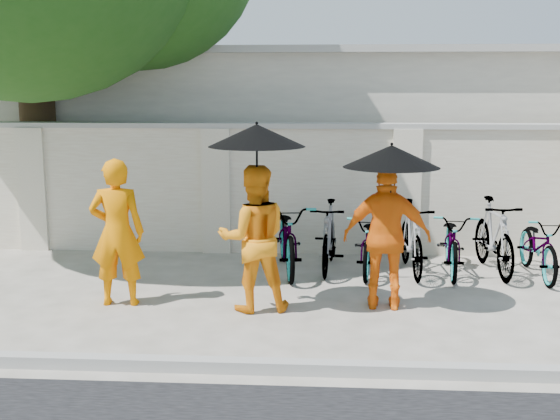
{
  "coord_description": "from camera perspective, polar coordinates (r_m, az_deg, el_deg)",
  "views": [
    {
      "loc": [
        0.74,
        -7.91,
        2.66
      ],
      "look_at": [
        0.16,
        0.86,
        1.1
      ],
      "focal_mm": 45.0,
      "sensor_mm": 36.0,
      "label": 1
    }
  ],
  "objects": [
    {
      "name": "bike_0",
      "position": [
        10.1,
        0.65,
        -2.18
      ],
      "size": [
        0.95,
        2.04,
        1.03
      ],
      "primitive_type": "imported",
      "rotation": [
        0.0,
        0.0,
        0.14
      ],
      "color": "slate",
      "rests_on": "ground"
    },
    {
      "name": "monk_right",
      "position": [
        8.46,
        8.68,
        -2.18
      ],
      "size": [
        1.07,
        0.52,
        1.76
      ],
      "primitive_type": "imported",
      "rotation": [
        0.0,
        0.0,
        3.06
      ],
      "color": "orange",
      "rests_on": "ground"
    },
    {
      "name": "bike_1",
      "position": [
        10.21,
        3.99,
        -2.15
      ],
      "size": [
        0.63,
        1.72,
        1.01
      ],
      "primitive_type": "imported",
      "rotation": [
        0.0,
        0.0,
        -0.09
      ],
      "color": "slate",
      "rests_on": "ground"
    },
    {
      "name": "monk_center",
      "position": [
        8.32,
        -2.14,
        -2.32
      ],
      "size": [
        0.97,
        0.82,
        1.75
      ],
      "primitive_type": "imported",
      "rotation": [
        0.0,
        0.0,
        3.34
      ],
      "color": "orange",
      "rests_on": "ground"
    },
    {
      "name": "bike_5",
      "position": [
        10.48,
        16.99,
        -2.06
      ],
      "size": [
        0.63,
        1.82,
        1.07
      ],
      "primitive_type": "imported",
      "rotation": [
        0.0,
        0.0,
        0.07
      ],
      "color": "slate",
      "rests_on": "ground"
    },
    {
      "name": "building_behind",
      "position": [
        15.0,
        8.62,
        5.91
      ],
      "size": [
        14.0,
        6.0,
        3.2
      ],
      "primitive_type": "cube",
      "color": "beige",
      "rests_on": "ground"
    },
    {
      "name": "bike_4",
      "position": [
        10.32,
        13.86,
        -2.55
      ],
      "size": [
        0.78,
        1.79,
        0.91
      ],
      "primitive_type": "imported",
      "rotation": [
        0.0,
        0.0,
        -0.1
      ],
      "color": "slate",
      "rests_on": "ground"
    },
    {
      "name": "ground",
      "position": [
        8.37,
        -1.52,
        -8.46
      ],
      "size": [
        80.0,
        80.0,
        0.0
      ],
      "primitive_type": "plane",
      "color": "#B6AD9F"
    },
    {
      "name": "bike_6",
      "position": [
        10.5,
        20.3,
        -2.75
      ],
      "size": [
        0.59,
        1.69,
        0.89
      ],
      "primitive_type": "imported",
      "rotation": [
        0.0,
        0.0,
        0.0
      ],
      "color": "slate",
      "rests_on": "ground"
    },
    {
      "name": "parasol_right",
      "position": [
        8.24,
        9.05,
        4.34
      ],
      "size": [
        1.13,
        1.13,
        0.99
      ],
      "color": "black",
      "rests_on": "ground"
    },
    {
      "name": "compound_wall",
      "position": [
        11.23,
        5.05,
        1.53
      ],
      "size": [
        20.0,
        0.3,
        2.0
      ],
      "primitive_type": "cube",
      "color": "silver",
      "rests_on": "ground"
    },
    {
      "name": "bike_2",
      "position": [
        10.15,
        7.32,
        -2.63
      ],
      "size": [
        0.78,
        1.75,
        0.89
      ],
      "primitive_type": "imported",
      "rotation": [
        0.0,
        0.0,
        -0.12
      ],
      "color": "slate",
      "rests_on": "ground"
    },
    {
      "name": "kerb",
      "position": [
        6.77,
        -2.87,
        -12.54
      ],
      "size": [
        40.0,
        0.16,
        0.12
      ],
      "primitive_type": "cube",
      "color": "#9C9B96",
      "rests_on": "ground"
    },
    {
      "name": "monk_left",
      "position": [
        8.74,
        -13.1,
        -1.78
      ],
      "size": [
        0.7,
        0.5,
        1.81
      ],
      "primitive_type": "imported",
      "rotation": [
        0.0,
        0.0,
        3.24
      ],
      "color": "orange",
      "rests_on": "ground"
    },
    {
      "name": "bike_3",
      "position": [
        10.19,
        10.63,
        -2.24
      ],
      "size": [
        0.56,
        1.74,
        1.04
      ],
      "primitive_type": "imported",
      "rotation": [
        0.0,
        0.0,
        0.05
      ],
      "color": "slate",
      "rests_on": "ground"
    },
    {
      "name": "parasol_center",
      "position": [
        8.06,
        -1.9,
        6.07
      ],
      "size": [
        1.12,
        1.12,
        1.24
      ],
      "color": "black",
      "rests_on": "ground"
    }
  ]
}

